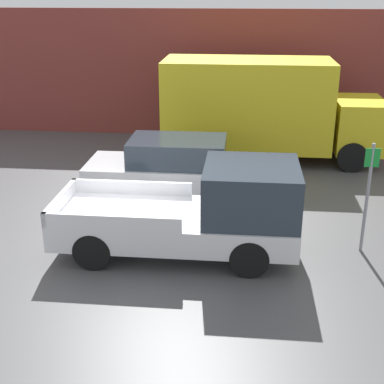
{
  "coord_description": "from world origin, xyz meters",
  "views": [
    {
      "loc": [
        2.6,
        -10.58,
        5.49
      ],
      "look_at": [
        1.46,
        0.86,
        1.01
      ],
      "focal_mm": 50.0,
      "sensor_mm": 36.0,
      "label": 1
    }
  ],
  "objects_px": {
    "car": "(174,168)",
    "delivery_truck": "(262,107)",
    "parking_sign": "(368,192)",
    "pickup_truck": "(202,212)"
  },
  "relations": [
    {
      "from": "parking_sign",
      "to": "pickup_truck",
      "type": "bearing_deg",
      "value": -173.29
    },
    {
      "from": "car",
      "to": "parking_sign",
      "type": "xyz_separation_m",
      "value": [
        4.51,
        -2.82,
        0.56
      ]
    },
    {
      "from": "car",
      "to": "delivery_truck",
      "type": "distance_m",
      "value": 4.55
    },
    {
      "from": "parking_sign",
      "to": "delivery_truck",
      "type": "bearing_deg",
      "value": 107.71
    },
    {
      "from": "parking_sign",
      "to": "car",
      "type": "bearing_deg",
      "value": 148.03
    },
    {
      "from": "car",
      "to": "pickup_truck",
      "type": "bearing_deg",
      "value": -72.42
    },
    {
      "from": "pickup_truck",
      "to": "car",
      "type": "height_order",
      "value": "pickup_truck"
    },
    {
      "from": "pickup_truck",
      "to": "parking_sign",
      "type": "relative_size",
      "value": 2.1
    },
    {
      "from": "car",
      "to": "delivery_truck",
      "type": "relative_size",
      "value": 0.66
    },
    {
      "from": "delivery_truck",
      "to": "parking_sign",
      "type": "bearing_deg",
      "value": -72.29
    }
  ]
}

